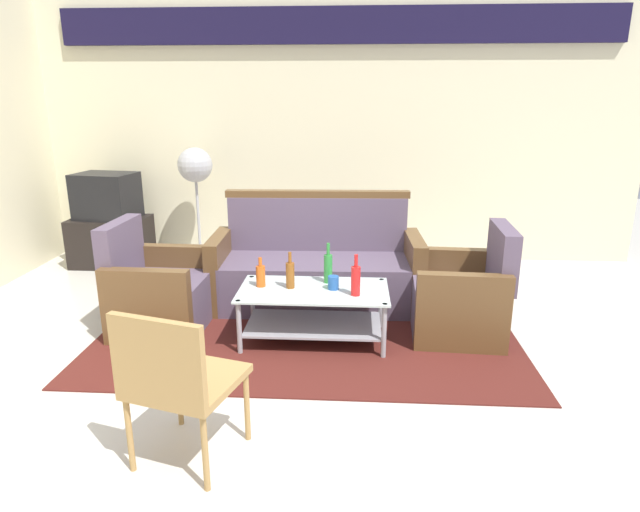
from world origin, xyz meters
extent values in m
plane|color=beige|center=(0.00, 0.00, 0.00)|extent=(14.00, 14.00, 0.00)
cube|color=beige|center=(0.00, 3.06, 1.40)|extent=(6.52, 0.12, 2.80)
cube|color=#191433|center=(0.00, 2.97, 2.47)|extent=(5.76, 0.08, 0.36)
cube|color=#511E19|center=(-0.14, 0.91, 0.01)|extent=(3.18, 2.00, 0.01)
cube|color=#5B4C60|center=(-0.11, 1.46, 0.22)|extent=(1.62, 0.75, 0.42)
cube|color=#5B4C60|center=(-0.12, 1.78, 0.67)|extent=(1.60, 0.19, 0.48)
cube|color=brown|center=(0.73, 1.49, 0.32)|extent=(0.14, 0.70, 0.62)
cube|color=brown|center=(-0.95, 1.44, 0.32)|extent=(0.14, 0.70, 0.62)
cube|color=brown|center=(-0.12, 1.78, 0.94)|extent=(1.64, 0.15, 0.06)
cube|color=#5B4C60|center=(-1.28, 0.92, 0.21)|extent=(0.68, 0.62, 0.40)
cube|color=#5B4C60|center=(-1.59, 0.93, 0.64)|extent=(0.14, 0.60, 0.45)
cube|color=brown|center=(-1.27, 1.25, 0.30)|extent=(0.66, 0.12, 0.58)
cube|color=brown|center=(-1.29, 0.59, 0.30)|extent=(0.66, 0.12, 0.58)
cube|color=#5B4C60|center=(1.00, 0.96, 0.21)|extent=(0.69, 0.63, 0.40)
cube|color=#5B4C60|center=(1.31, 0.94, 0.64)|extent=(0.15, 0.61, 0.45)
cube|color=brown|center=(0.98, 0.63, 0.30)|extent=(0.66, 0.14, 0.58)
cube|color=brown|center=(1.02, 1.29, 0.30)|extent=(0.66, 0.14, 0.58)
cube|color=silver|center=(-0.08, 0.75, 0.40)|extent=(1.10, 0.60, 0.02)
cube|color=#9E9EA5|center=(-0.08, 0.75, 0.13)|extent=(1.00, 0.52, 0.02)
cylinder|color=#9E9EA5|center=(-0.59, 1.01, 0.21)|extent=(0.04, 0.04, 0.40)
cylinder|color=#9E9EA5|center=(0.43, 1.01, 0.21)|extent=(0.04, 0.04, 0.40)
cylinder|color=#9E9EA5|center=(-0.59, 0.49, 0.21)|extent=(0.04, 0.04, 0.40)
cylinder|color=#9E9EA5|center=(0.43, 0.49, 0.21)|extent=(0.04, 0.04, 0.40)
cylinder|color=brown|center=(-0.26, 0.78, 0.51)|extent=(0.06, 0.06, 0.19)
cylinder|color=brown|center=(-0.26, 0.78, 0.64)|extent=(0.02, 0.02, 0.08)
cylinder|color=#2D8C38|center=(0.01, 0.92, 0.52)|extent=(0.06, 0.06, 0.22)
cylinder|color=#2D8C38|center=(0.01, 0.92, 0.67)|extent=(0.02, 0.02, 0.09)
cylinder|color=red|center=(0.22, 0.65, 0.52)|extent=(0.07, 0.07, 0.21)
cylinder|color=red|center=(0.22, 0.65, 0.67)|extent=(0.03, 0.03, 0.09)
cylinder|color=#D85919|center=(-0.48, 0.80, 0.49)|extent=(0.07, 0.07, 0.16)
cylinder|color=#D85919|center=(-0.48, 0.80, 0.60)|extent=(0.03, 0.03, 0.07)
cylinder|color=#2659A5|center=(0.06, 0.77, 0.46)|extent=(0.08, 0.08, 0.10)
cube|color=black|center=(-2.42, 2.55, 0.26)|extent=(0.80, 0.50, 0.52)
cube|color=black|center=(-2.42, 2.55, 0.76)|extent=(0.66, 0.53, 0.48)
cube|color=black|center=(-2.39, 2.77, 0.76)|extent=(0.51, 0.09, 0.36)
cylinder|color=#2D2D33|center=(-1.46, 2.60, 0.01)|extent=(0.32, 0.32, 0.03)
cylinder|color=#B2B2B7|center=(-1.46, 2.60, 0.51)|extent=(0.03, 0.03, 0.95)
sphere|color=#B2B2B7|center=(-1.46, 2.60, 1.09)|extent=(0.36, 0.36, 0.36)
cube|color=#AD844C|center=(-0.61, -0.64, 0.42)|extent=(0.59, 0.59, 0.04)
cube|color=#AD844C|center=(-0.67, -0.85, 0.64)|extent=(0.47, 0.17, 0.40)
cylinder|color=#AD844C|center=(-0.75, -0.38, 0.21)|extent=(0.03, 0.03, 0.42)
cylinder|color=#AD844C|center=(-0.35, -0.50, 0.21)|extent=(0.03, 0.03, 0.42)
cylinder|color=#AD844C|center=(-0.87, -0.78, 0.21)|extent=(0.03, 0.03, 0.42)
cylinder|color=#AD844C|center=(-0.46, -0.90, 0.21)|extent=(0.03, 0.03, 0.42)
camera|label=1|loc=(0.20, -3.00, 1.78)|focal=30.49mm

